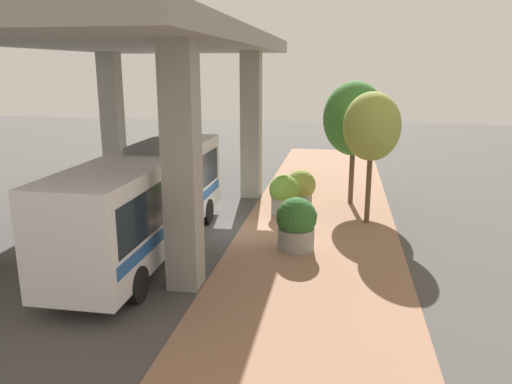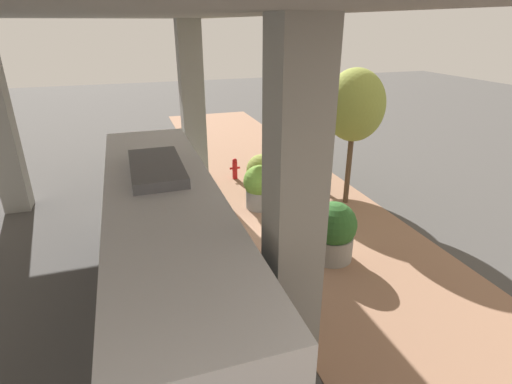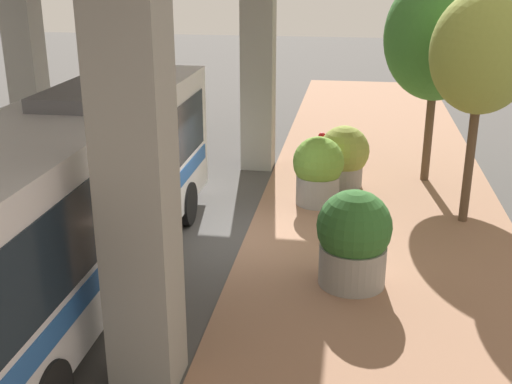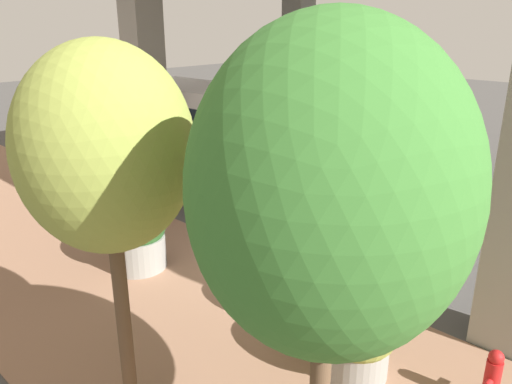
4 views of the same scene
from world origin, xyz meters
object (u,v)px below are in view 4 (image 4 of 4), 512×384
(bus, at_px, (256,141))
(street_tree_far, at_px, (330,192))
(planter_front, at_px, (308,281))
(planter_middle, at_px, (137,230))
(planter_back, at_px, (358,328))
(street_tree_near, at_px, (106,151))
(fire_hydrant, at_px, (492,380))

(bus, xyz_separation_m, street_tree_far, (-6.86, -7.47, 1.94))
(planter_front, distance_m, planter_middle, 4.26)
(bus, distance_m, planter_back, 8.13)
(planter_front, bearing_deg, planter_back, -112.47)
(bus, bearing_deg, planter_front, -127.96)
(planter_middle, height_order, street_tree_near, street_tree_near)
(bus, xyz_separation_m, planter_back, (-4.62, -6.59, -1.11))
(planter_front, distance_m, planter_back, 1.56)
(planter_middle, distance_m, street_tree_near, 5.27)
(bus, height_order, planter_front, bus)
(planter_middle, bearing_deg, planter_back, -86.75)
(bus, relative_size, planter_back, 6.25)
(planter_middle, relative_size, street_tree_far, 0.34)
(fire_hydrant, distance_m, street_tree_far, 4.59)
(bus, relative_size, street_tree_far, 1.88)
(street_tree_far, bearing_deg, planter_front, 39.26)
(bus, relative_size, fire_hydrant, 10.44)
(planter_middle, distance_m, planter_back, 5.61)
(planter_front, xyz_separation_m, planter_back, (-0.60, -1.44, -0.03))
(street_tree_far, bearing_deg, planter_back, 21.34)
(street_tree_near, bearing_deg, bus, 31.24)
(planter_middle, bearing_deg, street_tree_far, -106.53)
(bus, bearing_deg, street_tree_near, -148.76)
(street_tree_far, bearing_deg, planter_middle, 73.47)
(planter_front, xyz_separation_m, street_tree_far, (-2.84, -2.32, 3.02))
(fire_hydrant, xyz_separation_m, planter_front, (-0.09, 3.29, 0.38))
(planter_front, relative_size, street_tree_near, 0.33)
(planter_front, height_order, planter_middle, planter_middle)
(bus, xyz_separation_m, planter_middle, (-4.93, -0.99, -1.03))
(street_tree_far, bearing_deg, fire_hydrant, -18.29)
(planter_back, xyz_separation_m, street_tree_far, (-2.24, -0.87, 3.05))
(planter_front, height_order, street_tree_near, street_tree_near)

